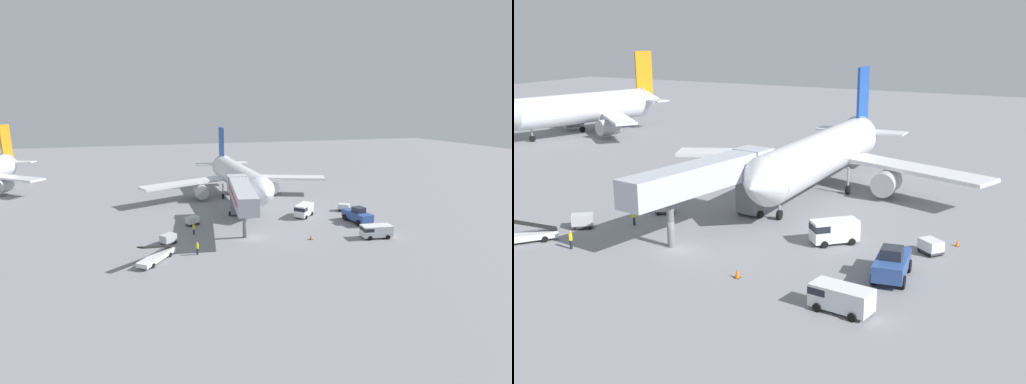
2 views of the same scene
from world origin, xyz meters
TOP-DOWN VIEW (x-y plane):
  - ground_plane at (0.00, 0.00)m, footprint 300.00×300.00m
  - airplane_at_gate at (3.84, 25.48)m, footprint 41.53×38.74m
  - jet_bridge at (-0.17, 6.01)m, footprint 5.90×19.73m
  - pushback_tug at (19.70, 2.44)m, footprint 3.39×5.93m
  - belt_loader_truck at (-14.31, -5.30)m, footprint 5.13×6.12m
  - service_van_outer_left at (12.15, 8.29)m, footprint 4.65×4.59m
  - service_van_mid_center at (18.18, -5.31)m, footprint 4.81×2.72m
  - baggage_cart_mid_right at (21.14, 9.74)m, footprint 2.55×2.43m
  - baggage_cart_far_left at (-12.43, 0.75)m, footprint 2.56×2.48m
  - baggage_cart_outer_right at (-7.95, 8.81)m, footprint 2.48×2.20m
  - ground_crew_worker_foreground at (-8.33, 3.93)m, footprint 0.48×0.48m
  - ground_crew_worker_midground at (-8.90, -4.49)m, footprint 0.36×0.36m
  - safety_cone_alpha at (22.89, 12.96)m, footprint 0.42×0.42m
  - safety_cone_bravo at (8.38, -3.35)m, footprint 0.50×0.50m

SIDE VIEW (x-z plane):
  - ground_plane at x=0.00m, z-range 0.00..0.00m
  - safety_cone_alpha at x=22.89m, z-range 0.00..0.64m
  - safety_cone_bravo at x=8.38m, z-range 0.00..0.75m
  - belt_loader_truck at x=-14.31m, z-range -0.79..2.30m
  - baggage_cart_mid_right at x=21.14m, z-range 0.08..1.44m
  - baggage_cart_far_left at x=-12.43m, z-range 0.08..1.55m
  - baggage_cart_outer_right at x=-7.95m, z-range 0.08..1.59m
  - ground_crew_worker_midground at x=-8.90m, z-range 0.05..1.84m
  - ground_crew_worker_foreground at x=-8.33m, z-range 0.05..1.87m
  - service_van_mid_center at x=18.18m, z-range 0.15..2.13m
  - pushback_tug at x=19.70m, z-range -0.10..2.69m
  - service_van_outer_left at x=12.15m, z-range 0.15..2.46m
  - airplane_at_gate at x=3.84m, z-range -2.46..12.10m
  - jet_bridge at x=-0.17m, z-range 1.88..9.29m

